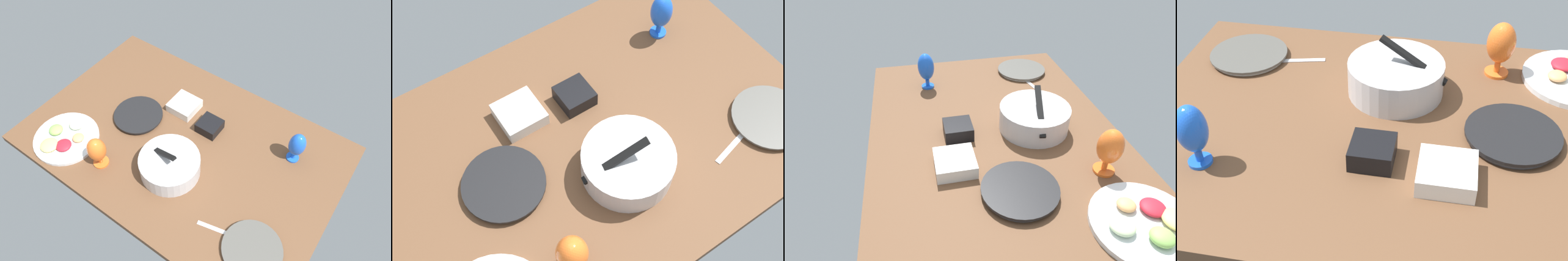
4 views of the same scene
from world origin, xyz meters
TOP-DOWN VIEW (x-y plane):
  - ground_plane at (0.00, 0.00)cm, footprint 160.00×104.00cm
  - dinner_plate_left at (-58.21, 28.48)cm, footprint 26.16×26.16cm
  - dinner_plate_right at (29.47, -0.24)cm, footprint 26.69×26.69cm
  - mixing_bowl at (-5.78, 17.13)cm, footprint 30.63×29.48cm
  - fruit_platter at (50.49, 33.64)cm, footprint 33.72×33.72cm
  - hurricane_glass_blue at (-51.49, -24.38)cm, footprint 8.14×8.14cm
  - hurricane_glass_orange at (25.27, 33.35)cm, footprint 9.09×9.09cm
  - square_bowl_black at (-7.12, -15.38)cm, footprint 11.58×11.58cm
  - square_bowl_white at (12.56, -19.58)cm, footprint 14.77×14.77cm
  - fork_by_left_plate at (-40.89, 29.35)cm, footprint 17.94×5.82cm

SIDE VIEW (x-z plane):
  - ground_plane at x=0.00cm, z-range -4.00..0.00cm
  - fork_by_left_plate at x=-40.89cm, z-range 0.00..0.60cm
  - dinner_plate_left at x=-58.21cm, z-range 0.04..2.04cm
  - dinner_plate_right at x=29.47cm, z-range 0.05..2.69cm
  - fruit_platter at x=50.49cm, z-range -0.96..4.16cm
  - square_bowl_white at x=12.56cm, z-range 0.29..5.44cm
  - square_bowl_black at x=-7.12cm, z-range 0.33..6.16cm
  - mixing_bowl at x=-5.78cm, z-range -3.31..14.66cm
  - hurricane_glass_orange at x=25.27cm, z-range 1.65..19.87cm
  - hurricane_glass_blue at x=-51.49cm, z-range 1.65..19.94cm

